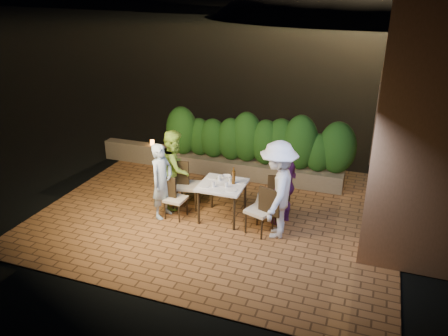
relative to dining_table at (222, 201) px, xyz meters
The scene contains 31 objects.
ground 0.46m from the dining_table, 131.95° to the right, with size 400.00×400.00×0.00m, color black.
terrace_floor 0.58m from the dining_table, 114.96° to the left, with size 7.00×6.00×0.15m, color #905B2E.
building_wall 4.44m from the dining_table, 27.96° to the left, with size 1.60×5.00×5.00m, color #95623B.
window_pane 3.39m from the dining_table, 26.50° to the left, with size 0.08×1.00×1.40m, color black.
window_frame 3.39m from the dining_table, 26.58° to the left, with size 0.06×1.15×1.55m, color black.
planter 2.14m from the dining_table, 88.75° to the left, with size 4.20×0.55×0.40m, color brown.
hedge 2.21m from the dining_table, 88.75° to the left, with size 4.00×0.70×1.10m, color #194111, non-canonical shape.
parapet 3.64m from the dining_table, 144.21° to the left, with size 2.20×0.30×0.50m, color brown.
hill 60.02m from the dining_table, 88.23° to the left, with size 52.00×40.00×22.00m, color black.
dining_table is the anchor object (origin of this frame).
plate_nw 0.53m from the dining_table, 144.61° to the right, with size 0.21×0.21×0.01m, color white.
plate_sw 0.54m from the dining_table, 141.83° to the left, with size 0.23×0.23×0.01m, color white.
plate_ne 0.50m from the dining_table, 38.52° to the right, with size 0.23×0.23×0.01m, color white.
plate_se 0.53m from the dining_table, 34.15° to the left, with size 0.22×0.22×0.01m, color white.
plate_centre 0.38m from the dining_table, 156.02° to the right, with size 0.24×0.24×0.01m, color white.
plate_front 0.49m from the dining_table, 81.20° to the right, with size 0.22×0.22×0.01m, color white.
glass_nw 0.48m from the dining_table, 122.77° to the right, with size 0.07×0.07×0.11m, color silver.
glass_sw 0.47m from the dining_table, 129.67° to the left, with size 0.07×0.07×0.11m, color silver.
glass_ne 0.46m from the dining_table, 42.93° to the right, with size 0.06×0.06×0.11m, color silver.
glass_se 0.46m from the dining_table, 52.13° to the left, with size 0.06×0.06×0.10m, color silver.
beer_bottle 0.59m from the dining_table, 24.43° to the left, with size 0.07×0.07×0.34m, color #46290B, non-canonical shape.
bowl 0.51m from the dining_table, 95.13° to the left, with size 0.17×0.17×0.04m, color white.
chair_left_front 0.93m from the dining_table, 162.52° to the right, with size 0.40×0.40×0.85m, color black, non-canonical shape.
chair_left_back 0.88m from the dining_table, 164.67° to the left, with size 0.47×0.47×1.01m, color black, non-canonical shape.
chair_right_front 0.89m from the dining_table, 17.88° to the right, with size 0.45×0.45×0.96m, color black, non-canonical shape.
chair_right_back 0.91m from the dining_table, 15.87° to the left, with size 0.45×0.45×0.96m, color black, non-canonical shape.
diner_blue 1.25m from the dining_table, 164.94° to the right, with size 0.56×0.37×1.54m, color #A8C4D8.
diner_green 1.23m from the dining_table, 168.56° to the left, with size 0.80×0.62×1.65m, color #99C83E.
diner_white 1.30m from the dining_table, 11.91° to the right, with size 1.19×0.68×1.84m, color silver.
diner_purple 1.27m from the dining_table, 12.47° to the left, with size 0.95×0.39×1.62m, color #63246D.
parapet_lamp 3.45m from the dining_table, 141.76° to the left, with size 0.10×0.10×0.14m, color orange.
Camera 1 is at (2.80, -7.05, 4.32)m, focal length 35.00 mm.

